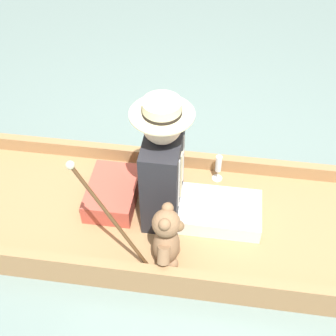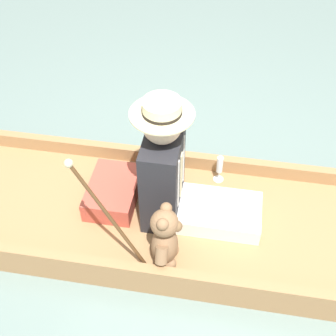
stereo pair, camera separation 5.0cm
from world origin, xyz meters
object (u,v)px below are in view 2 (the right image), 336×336
seated_person (176,177)px  walking_cane (104,210)px  wine_glass (220,166)px  teddy_bear (165,238)px

seated_person → walking_cane: size_ratio=1.07×
wine_glass → walking_cane: bearing=-35.3°
teddy_bear → wine_glass: 0.74m
seated_person → teddy_bear: 0.38m
seated_person → wine_glass: seated_person is taller
seated_person → wine_glass: bearing=141.2°
seated_person → walking_cane: bearing=-38.9°
teddy_bear → walking_cane: size_ratio=0.53×
seated_person → teddy_bear: (0.35, -0.00, -0.13)m
teddy_bear → walking_cane: walking_cane is taller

